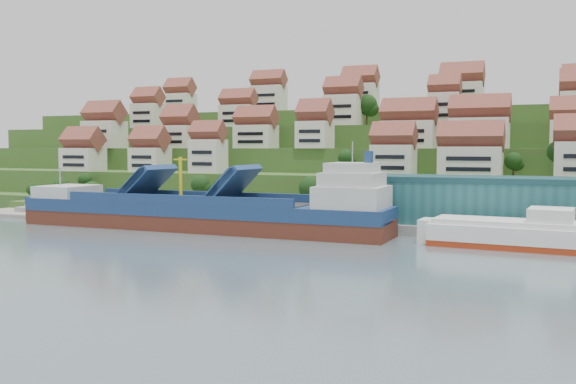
% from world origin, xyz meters
% --- Properties ---
extents(ground, '(300.00, 300.00, 0.00)m').
position_xyz_m(ground, '(0.00, 0.00, 0.00)').
color(ground, slate).
rests_on(ground, ground).
extents(quay, '(180.00, 14.00, 2.20)m').
position_xyz_m(quay, '(20.00, 15.00, 1.10)').
color(quay, gray).
rests_on(quay, ground).
extents(pebble_beach, '(45.00, 20.00, 1.00)m').
position_xyz_m(pebble_beach, '(-58.00, 12.00, 0.50)').
color(pebble_beach, gray).
rests_on(pebble_beach, ground).
extents(hillside, '(260.00, 128.00, 31.00)m').
position_xyz_m(hillside, '(0.00, 103.55, 10.66)').
color(hillside, '#2D4C1E').
rests_on(hillside, ground).
extents(hillside_village, '(157.79, 63.86, 29.31)m').
position_xyz_m(hillside_village, '(1.25, 60.57, 24.40)').
color(hillside_village, silver).
rests_on(hillside_village, ground).
extents(hillside_trees, '(143.57, 62.62, 32.35)m').
position_xyz_m(hillside_trees, '(-7.18, 42.89, 16.19)').
color(hillside_trees, '#193A13').
rests_on(hillside_trees, ground).
extents(warehouse, '(60.00, 15.00, 10.00)m').
position_xyz_m(warehouse, '(52.00, 17.00, 7.20)').
color(warehouse, '#235D61').
rests_on(warehouse, quay).
extents(flagpole, '(1.28, 0.16, 8.00)m').
position_xyz_m(flagpole, '(18.11, 10.00, 6.88)').
color(flagpole, gray).
rests_on(flagpole, quay).
extents(beach_huts, '(14.40, 3.70, 2.20)m').
position_xyz_m(beach_huts, '(-60.00, 10.75, 2.10)').
color(beach_huts, white).
rests_on(beach_huts, pebble_beach).
extents(cargo_ship, '(86.86, 13.68, 19.37)m').
position_xyz_m(cargo_ship, '(-6.15, 0.86, 3.61)').
color(cargo_ship, '#56261A').
rests_on(cargo_ship, ground).
extents(second_ship, '(28.75, 12.22, 8.16)m').
position_xyz_m(second_ship, '(57.55, 0.97, 2.46)').
color(second_ship, '#992B10').
rests_on(second_ship, ground).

